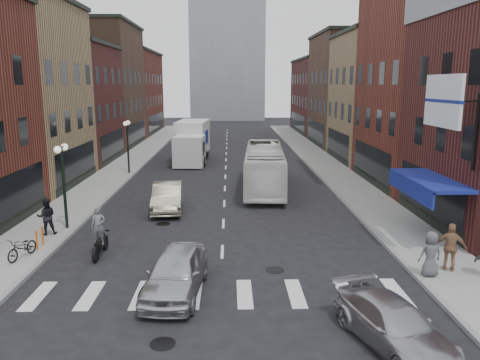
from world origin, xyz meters
name	(u,v)px	position (x,y,z in m)	size (l,w,h in m)	color
ground	(222,261)	(0.00, 0.00, 0.00)	(160.00, 160.00, 0.00)	black
sidewalk_left	(126,165)	(-8.50, 22.00, 0.07)	(3.00, 74.00, 0.15)	gray
sidewalk_right	(325,164)	(8.50, 22.00, 0.07)	(3.00, 74.00, 0.15)	gray
curb_left	(144,166)	(-7.00, 22.00, 0.00)	(0.20, 74.00, 0.16)	gray
curb_right	(307,165)	(7.00, 22.00, 0.00)	(0.20, 74.00, 0.16)	gray
crosswalk_stripes	(221,294)	(0.00, -3.00, 0.00)	(12.00, 2.20, 0.01)	silver
bldg_left_mid_b	(53,104)	(-14.99, 24.00, 5.15)	(10.30, 10.20, 10.30)	#481C19
bldg_left_far_a	(89,86)	(-14.99, 35.00, 6.65)	(10.30, 12.20, 13.30)	#493324
bldg_left_far_b	(119,93)	(-14.99, 49.00, 5.65)	(10.30, 16.20, 11.30)	maroon
bldg_right_mid_a	(450,79)	(15.00, 14.00, 7.15)	(10.30, 10.20, 14.30)	maroon
bldg_right_mid_b	(396,98)	(14.99, 24.00, 5.65)	(10.30, 10.20, 11.30)	#997E54
bldg_right_far_a	(361,90)	(14.99, 35.00, 6.15)	(10.30, 12.20, 12.30)	#493324
bldg_right_far_b	(333,96)	(14.99, 49.00, 5.15)	(10.30, 16.20, 10.30)	#481C19
awning_blue	(425,182)	(8.93, 2.50, 2.63)	(1.80, 5.00, 0.78)	navy
billboard_sign	(445,103)	(8.59, 0.50, 6.13)	(1.52, 3.00, 3.70)	black
streetlamp_near	(63,171)	(-7.40, 4.00, 2.91)	(0.32, 1.22, 4.11)	black
streetlamp_far	(127,137)	(-7.40, 18.00, 2.91)	(0.32, 1.22, 4.11)	black
bike_rack	(40,238)	(-7.60, 1.30, 0.55)	(0.08, 0.68, 0.80)	#D8590C
box_truck	(192,142)	(-3.02, 23.94, 1.77)	(2.90, 8.37, 3.58)	silver
motorcycle_rider	(99,233)	(-4.93, 0.62, 0.97)	(0.59, 2.03, 2.07)	black
transit_bus	(264,167)	(2.62, 12.87, 1.46)	(2.44, 10.45, 2.91)	white
sedan_left_near	(176,272)	(-1.47, -2.88, 0.74)	(1.75, 4.35, 1.48)	#BBBBC0
sedan_left_far	(167,197)	(-3.11, 7.62, 0.74)	(1.57, 4.50, 1.48)	#AFAB8E
curb_car	(393,325)	(4.64, -6.20, 0.60)	(1.69, 4.16, 1.21)	#ADACB1
parked_bicycle	(22,248)	(-7.79, 0.08, 0.57)	(0.56, 1.62, 0.85)	black
ped_left_solo	(46,217)	(-7.94, 3.03, 0.99)	(0.81, 0.47, 1.67)	black
ped_right_b	(451,247)	(8.33, -1.54, 1.04)	(1.04, 0.52, 1.78)	#976D4D
ped_right_c	(431,254)	(7.40, -1.98, 0.96)	(0.80, 0.52, 1.63)	#4E5155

